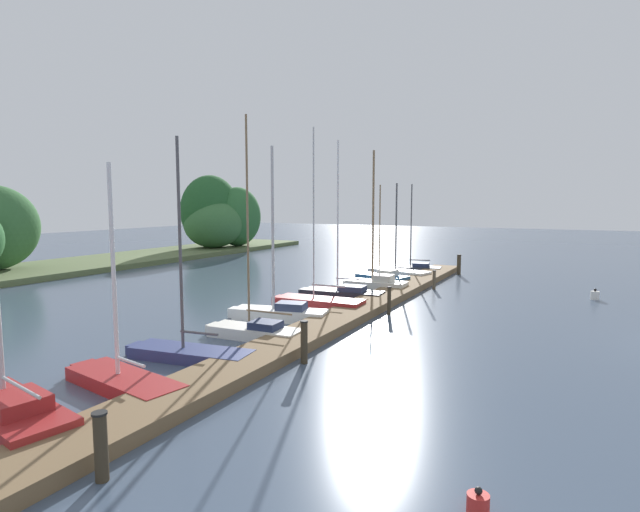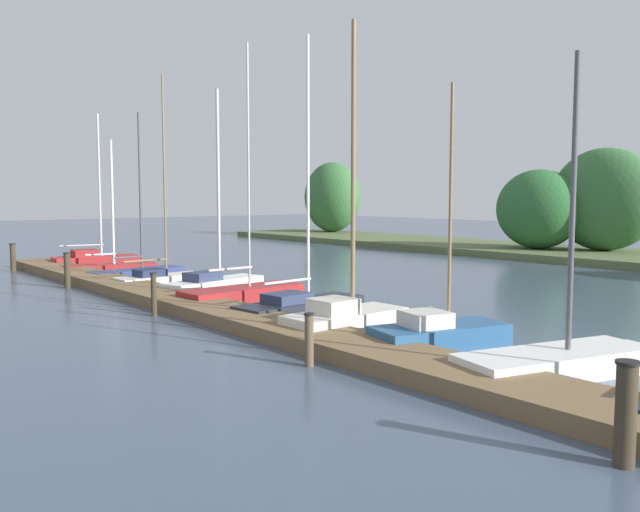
{
  "view_description": "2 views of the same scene",
  "coord_description": "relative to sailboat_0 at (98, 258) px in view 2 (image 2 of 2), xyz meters",
  "views": [
    {
      "loc": [
        -20.09,
        4.81,
        4.91
      ],
      "look_at": [
        -0.64,
        15.01,
        2.54
      ],
      "focal_mm": 28.16,
      "sensor_mm": 36.0,
      "label": 1
    },
    {
      "loc": [
        18.13,
        3.91,
        3.45
      ],
      "look_at": [
        3.11,
        16.04,
        1.7
      ],
      "focal_mm": 37.59,
      "sensor_mm": 36.0,
      "label": 2
    }
  ],
  "objects": [
    {
      "name": "sailboat_5",
      "position": [
        13.85,
        -0.31,
        -0.09
      ],
      "size": [
        1.55,
        4.41,
        8.24
      ],
      "rotation": [
        0.0,
        0.0,
        1.62
      ],
      "color": "maroon",
      "rests_on": "ground"
    },
    {
      "name": "sailboat_6",
      "position": [
        16.74,
        -0.22,
        -0.07
      ],
      "size": [
        1.64,
        4.5,
        7.98
      ],
      "rotation": [
        0.0,
        0.0,
        1.67
      ],
      "color": "#232833",
      "rests_on": "ground"
    },
    {
      "name": "sailboat_0",
      "position": [
        0.0,
        0.0,
        0.0
      ],
      "size": [
        2.09,
        4.33,
        7.35
      ],
      "rotation": [
        0.0,
        0.0,
        1.38
      ],
      "color": "maroon",
      "rests_on": "ground"
    },
    {
      "name": "mooring_piling_4",
      "position": [
        28.03,
        -3.73,
        0.3
      ],
      "size": [
        0.31,
        0.31,
        1.38
      ],
      "color": "#3D3323",
      "rests_on": "ground"
    },
    {
      "name": "sailboat_4",
      "position": [
        11.19,
        0.08,
        0.0
      ],
      "size": [
        1.92,
        4.32,
        7.18
      ],
      "rotation": [
        0.0,
        0.0,
        1.79
      ],
      "color": "white",
      "rests_on": "ground"
    },
    {
      "name": "sailboat_9",
      "position": [
        25.12,
        -0.33,
        -0.09
      ],
      "size": [
        2.29,
        4.46,
        6.13
      ],
      "rotation": [
        0.0,
        0.0,
        1.32
      ],
      "color": "white",
      "rests_on": "ground"
    },
    {
      "name": "mooring_piling_0",
      "position": [
        -0.56,
        -3.72,
        0.24
      ],
      "size": [
        0.27,
        0.27,
        1.26
      ],
      "color": "#3D3323",
      "rests_on": "ground"
    },
    {
      "name": "sailboat_7",
      "position": [
        19.57,
        -0.97,
        0.06
      ],
      "size": [
        1.4,
        3.56,
        7.7
      ],
      "rotation": [
        0.0,
        0.0,
        1.6
      ],
      "color": "silver",
      "rests_on": "ground"
    },
    {
      "name": "dock_pier",
      "position": [
        13.88,
        -2.42,
        -0.22
      ],
      "size": [
        32.31,
        1.8,
        0.35
      ],
      "color": "brown",
      "rests_on": "ground"
    },
    {
      "name": "sailboat_3",
      "position": [
        8.41,
        -0.64,
        -0.07
      ],
      "size": [
        1.35,
        3.76,
        7.95
      ],
      "rotation": [
        0.0,
        0.0,
        1.63
      ],
      "color": "silver",
      "rests_on": "ground"
    },
    {
      "name": "mooring_piling_2",
      "position": [
        14.25,
        -3.72,
        0.24
      ],
      "size": [
        0.19,
        0.19,
        1.25
      ],
      "color": "#3D3323",
      "rests_on": "ground"
    },
    {
      "name": "sailboat_8",
      "position": [
        22.13,
        -0.37,
        -0.05
      ],
      "size": [
        1.96,
        3.51,
        5.93
      ],
      "rotation": [
        0.0,
        0.0,
        1.33
      ],
      "color": "#285684",
      "rests_on": "ground"
    },
    {
      "name": "sailboat_2",
      "position": [
        5.39,
        -0.22,
        -0.11
      ],
      "size": [
        1.72,
        4.33,
        6.88
      ],
      "rotation": [
        0.0,
        0.0,
        1.71
      ],
      "color": "navy",
      "rests_on": "ground"
    },
    {
      "name": "sailboat_1",
      "position": [
        2.72,
        -0.38,
        -0.11
      ],
      "size": [
        1.85,
        4.24,
        5.92
      ],
      "rotation": [
        0.0,
        0.0,
        1.4
      ],
      "color": "maroon",
      "rests_on": "ground"
    },
    {
      "name": "mooring_piling_1",
      "position": [
        6.76,
        -3.69,
        0.27
      ],
      "size": [
        0.25,
        0.25,
        1.33
      ],
      "color": "#3D3323",
      "rests_on": "ground"
    },
    {
      "name": "mooring_piling_3",
      "position": [
        21.54,
        -3.76,
        0.15
      ],
      "size": [
        0.21,
        0.21,
        1.09
      ],
      "color": "brown",
      "rests_on": "ground"
    }
  ]
}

